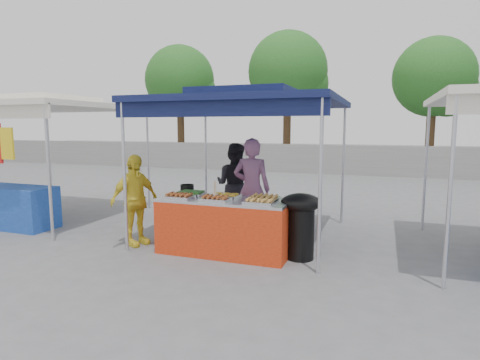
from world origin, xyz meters
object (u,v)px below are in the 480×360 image
(cooking_pot, at_px, (187,188))
(wok_burner, at_px, (301,220))
(customer_person, at_px, (135,200))
(vendor_table, at_px, (225,226))
(helper_man, at_px, (235,185))
(vendor_woman, at_px, (252,189))

(cooking_pot, distance_m, wok_burner, 2.00)
(cooking_pot, bearing_deg, wok_burner, -6.48)
(wok_burner, relative_size, customer_person, 0.66)
(customer_person, bearing_deg, cooking_pot, -38.44)
(vendor_table, bearing_deg, helper_man, 105.55)
(vendor_table, bearing_deg, wok_burner, 6.26)
(cooking_pot, relative_size, customer_person, 0.15)
(cooking_pot, bearing_deg, vendor_table, -23.23)
(vendor_table, bearing_deg, vendor_woman, 80.86)
(vendor_woman, xyz_separation_m, helper_man, (-0.62, 0.81, -0.06))
(vendor_woman, bearing_deg, helper_man, -58.08)
(vendor_woman, height_order, customer_person, vendor_woman)
(vendor_table, distance_m, vendor_woman, 1.01)
(wok_burner, xyz_separation_m, vendor_woman, (-1.01, 0.77, 0.29))
(cooking_pot, relative_size, vendor_woman, 0.13)
(vendor_woman, bearing_deg, vendor_table, 75.52)
(vendor_table, distance_m, helper_man, 1.81)
(vendor_table, distance_m, cooking_pot, 1.01)
(vendor_woman, bearing_deg, customer_person, 25.10)
(cooking_pot, xyz_separation_m, customer_person, (-0.73, -0.45, -0.17))
(cooking_pot, relative_size, wok_burner, 0.23)
(vendor_table, height_order, helper_man, helper_man)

